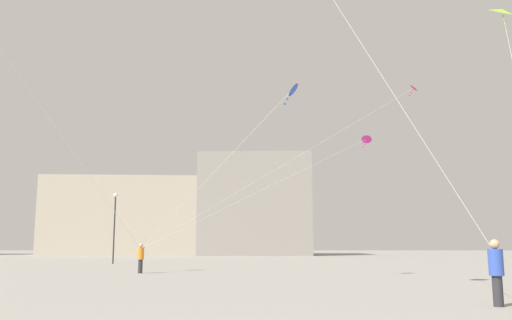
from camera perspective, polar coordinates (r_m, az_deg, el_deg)
name	(u,v)px	position (r m, az deg, el deg)	size (l,w,h in m)	color
person_in_blue	(496,269)	(15.01, 24.26, -10.59)	(0.36, 0.36, 1.67)	#2D2D33
person_in_orange	(141,257)	(30.35, -12.21, -10.06)	(0.35, 0.35, 1.62)	#2D2D33
kite_crimson_diamond	(405,94)	(45.31, 15.57, 6.85)	(19.61, 13.73, 13.38)	red
kite_lime_diamond	(502,12)	(27.48, 24.78, 14.11)	(2.11, 5.98, 11.10)	#8CD12D
kite_cobalt_diamond	(287,96)	(25.19, 3.32, 6.88)	(8.45, 5.95, 7.69)	blue
kite_magenta_diamond	(360,142)	(39.21, 11.01, 1.85)	(14.68, 9.11, 8.14)	#D12899
building_centre_hall	(141,218)	(85.81, -12.17, -6.05)	(27.92, 18.13, 11.45)	#B2A893
building_right_hall	(256,207)	(84.54, 0.01, -5.02)	(16.76, 16.95, 14.97)	gray
lamppost_east	(115,217)	(45.95, -14.84, -5.90)	(0.36, 0.36, 5.81)	#2D2D30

